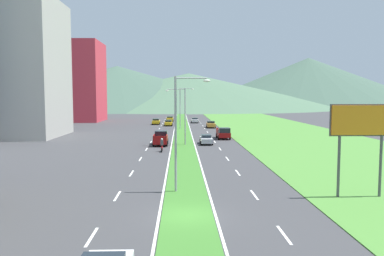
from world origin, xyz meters
name	(u,v)px	position (x,y,z in m)	size (l,w,h in m)	color
ground_plane	(187,216)	(0.00, 0.00, 0.00)	(600.00, 600.00, 0.00)	#38383A
grass_median	(182,130)	(0.00, 60.00, 0.03)	(3.20, 240.00, 0.06)	#387028
grass_verge_right	(277,129)	(20.60, 60.00, 0.03)	(24.00, 240.00, 0.06)	#477F33
lane_dash_left_2	(92,237)	(-5.10, -3.40, 0.01)	(0.16, 2.80, 0.01)	silver
lane_dash_left_3	(117,196)	(-5.10, 4.90, 0.01)	(0.16, 2.80, 0.01)	silver
lane_dash_left_4	(131,173)	(-5.10, 13.20, 0.01)	(0.16, 2.80, 0.01)	silver
lane_dash_left_5	(140,159)	(-5.10, 21.50, 0.01)	(0.16, 2.80, 0.01)	silver
lane_dash_left_6	(147,149)	(-5.10, 29.80, 0.01)	(0.16, 2.80, 0.01)	silver
lane_dash_left_7	(151,142)	(-5.10, 38.10, 0.01)	(0.16, 2.80, 0.01)	silver
lane_dash_left_8	(155,136)	(-5.10, 46.40, 0.01)	(0.16, 2.80, 0.01)	silver
lane_dash_left_9	(157,132)	(-5.10, 54.70, 0.01)	(0.16, 2.80, 0.01)	silver
lane_dash_left_10	(159,129)	(-5.10, 63.00, 0.01)	(0.16, 2.80, 0.01)	silver
lane_dash_left_11	(161,126)	(-5.10, 71.30, 0.01)	(0.16, 2.80, 0.01)	silver
lane_dash_left_12	(163,123)	(-5.10, 79.60, 0.01)	(0.16, 2.80, 0.01)	silver
lane_dash_left_13	(164,121)	(-5.10, 87.90, 0.01)	(0.16, 2.80, 0.01)	silver
lane_dash_left_14	(165,119)	(-5.10, 96.20, 0.01)	(0.16, 2.80, 0.01)	silver
lane_dash_left_15	(166,118)	(-5.10, 104.50, 0.01)	(0.16, 2.80, 0.01)	silver
lane_dash_right_2	(284,235)	(5.10, -3.40, 0.01)	(0.16, 2.80, 0.01)	silver
lane_dash_right_3	(254,195)	(5.10, 4.90, 0.01)	(0.16, 2.80, 0.01)	silver
lane_dash_right_4	(238,173)	(5.10, 13.20, 0.01)	(0.16, 2.80, 0.01)	silver
lane_dash_right_5	(227,159)	(5.10, 21.50, 0.01)	(0.16, 2.80, 0.01)	silver
lane_dash_right_6	(220,149)	(5.10, 29.80, 0.01)	(0.16, 2.80, 0.01)	silver
lane_dash_right_7	(215,142)	(5.10, 38.10, 0.01)	(0.16, 2.80, 0.01)	silver
lane_dash_right_8	(211,136)	(5.10, 46.40, 0.01)	(0.16, 2.80, 0.01)	silver
lane_dash_right_9	(207,132)	(5.10, 54.70, 0.01)	(0.16, 2.80, 0.01)	silver
lane_dash_right_10	(205,129)	(5.10, 63.00, 0.01)	(0.16, 2.80, 0.01)	silver
lane_dash_right_11	(203,126)	(5.10, 71.30, 0.01)	(0.16, 2.80, 0.01)	silver
lane_dash_right_12	(201,123)	(5.10, 79.60, 0.01)	(0.16, 2.80, 0.01)	silver
lane_dash_right_13	(199,121)	(5.10, 87.90, 0.01)	(0.16, 2.80, 0.01)	silver
lane_dash_right_14	(198,119)	(5.10, 96.20, 0.01)	(0.16, 2.80, 0.01)	silver
lane_dash_right_15	(197,118)	(5.10, 104.50, 0.01)	(0.16, 2.80, 0.01)	silver
edge_line_median_left	(174,130)	(-1.75, 60.00, 0.01)	(0.16, 240.00, 0.01)	silver
edge_line_median_right	(190,130)	(1.75, 60.00, 0.01)	(0.16, 240.00, 0.01)	silver
domed_building	(14,61)	(-30.32, 47.67, 13.67)	(16.23, 16.23, 33.52)	#B7B2A8
midrise_colored	(75,82)	(-30.82, 89.43, 11.33)	(15.50, 15.50, 22.65)	#D83847
hill_far_left	(117,87)	(-40.35, 224.48, 13.01)	(186.50, 186.50, 26.02)	#3D5647
hill_far_center	(189,90)	(4.97, 222.58, 10.70)	(188.32, 188.32, 21.41)	#47664C
hill_far_right	(308,82)	(93.15, 257.87, 17.37)	(170.44, 170.44, 34.74)	#3D5647
street_lamp_near	(180,126)	(-0.48, 5.98, 5.11)	(2.73, 0.30, 8.87)	#99999E
street_lamp_mid	(183,112)	(-0.05, 34.13, 4.93)	(2.99, 0.45, 8.49)	#99999E
street_lamp_far	(182,105)	(-0.10, 62.32, 5.28)	(3.16, 0.40, 9.13)	#99999E
billboard_roadside	(361,127)	(12.59, 3.96, 5.20)	(4.60, 0.28, 6.81)	#4C4C51
car_0	(170,119)	(-3.36, 86.58, 0.78)	(1.99, 4.79, 1.49)	yellow
car_3	(211,124)	(6.62, 65.02, 0.79)	(2.03, 4.30, 1.54)	#C6842D
car_4	(156,121)	(-6.65, 75.93, 0.77)	(1.97, 4.67, 1.50)	yellow
car_6	(195,120)	(3.53, 81.26, 0.72)	(1.90, 4.28, 1.36)	silver
car_7	(169,123)	(-3.31, 71.24, 0.73)	(1.96, 4.43, 1.42)	yellow
car_8	(206,139)	(3.53, 35.31, 0.74)	(1.87, 4.55, 1.42)	#B2B2B7
pickup_truck_0	(161,138)	(-3.37, 34.64, 0.98)	(2.18, 5.40, 2.00)	maroon
pickup_truck_1	(223,133)	(6.96, 42.28, 0.98)	(2.18, 5.40, 2.00)	maroon
motorcycle_rider	(162,146)	(-2.86, 27.46, 0.75)	(0.36, 2.00, 1.80)	black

